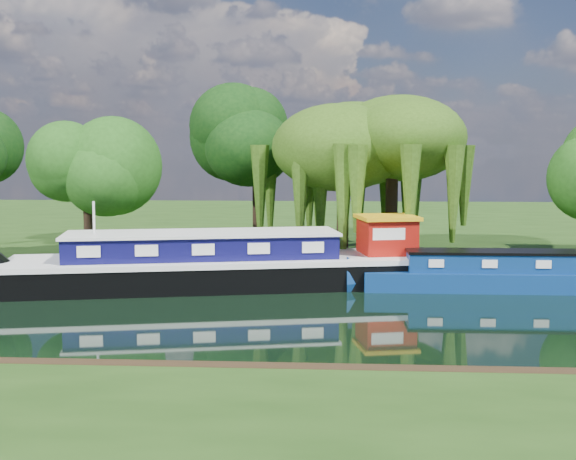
{
  "coord_description": "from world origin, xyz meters",
  "views": [
    {
      "loc": [
        -1.15,
        -27.94,
        6.44
      ],
      "look_at": [
        -3.25,
        5.51,
        2.8
      ],
      "focal_mm": 45.0,
      "sensor_mm": 36.0,
      "label": 1
    }
  ],
  "objects": [
    {
      "name": "willow_left",
      "position": [
        -0.59,
        14.3,
        6.54
      ],
      "size": [
        7.0,
        7.0,
        8.38
      ],
      "color": "black",
      "rests_on": "far_bank"
    },
    {
      "name": "far_bank",
      "position": [
        0.0,
        34.0,
        0.23
      ],
      "size": [
        120.0,
        52.0,
        0.45
      ],
      "primitive_type": "cube",
      "color": "#1C380F",
      "rests_on": "ground"
    },
    {
      "name": "tree_far_left",
      "position": [
        -14.68,
        11.02,
        5.69
      ],
      "size": [
        4.75,
        4.75,
        7.65
      ],
      "color": "black",
      "rests_on": "far_bank"
    },
    {
      "name": "narrowboat",
      "position": [
        7.18,
        5.87,
        0.71
      ],
      "size": [
        13.75,
        2.32,
        2.0
      ],
      "rotation": [
        0.0,
        0.0,
        0.0
      ],
      "color": "navy",
      "rests_on": "ground"
    },
    {
      "name": "ground",
      "position": [
        0.0,
        0.0,
        0.0
      ],
      "size": [
        120.0,
        120.0,
        0.0
      ],
      "primitive_type": "plane",
      "color": "black"
    },
    {
      "name": "dutch_barge",
      "position": [
        -6.08,
        6.04,
        1.07
      ],
      "size": [
        21.02,
        8.75,
        4.33
      ],
      "rotation": [
        0.0,
        0.0,
        0.21
      ],
      "color": "black",
      "rests_on": "ground"
    },
    {
      "name": "tree_far_mid",
      "position": [
        -6.06,
        18.57,
        6.95
      ],
      "size": [
        5.77,
        5.77,
        9.44
      ],
      "color": "black",
      "rests_on": "far_bank"
    },
    {
      "name": "red_dinghy",
      "position": [
        -13.21,
        5.45,
        0.0
      ],
      "size": [
        3.68,
        2.97,
        0.68
      ],
      "primitive_type": "imported",
      "rotation": [
        0.0,
        0.0,
        1.36
      ],
      "color": "maroon",
      "rests_on": "ground"
    },
    {
      "name": "mooring_posts",
      "position": [
        -0.5,
        8.4,
        0.95
      ],
      "size": [
        19.16,
        0.16,
        1.0
      ],
      "color": "silver",
      "rests_on": "far_bank"
    },
    {
      "name": "lamppost",
      "position": [
        0.5,
        10.5,
        2.42
      ],
      "size": [
        0.36,
        0.36,
        2.56
      ],
      "color": "silver",
      "rests_on": "far_bank"
    },
    {
      "name": "willow_right",
      "position": [
        2.15,
        13.17,
        6.54
      ],
      "size": [
        6.85,
        6.85,
        8.35
      ],
      "color": "black",
      "rests_on": "far_bank"
    }
  ]
}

